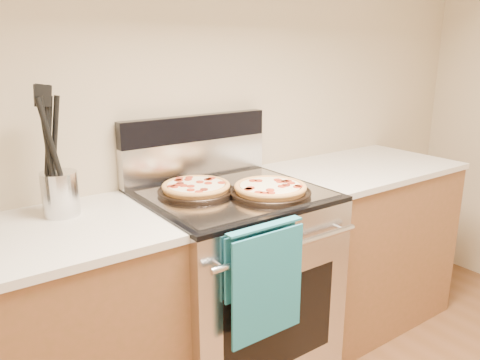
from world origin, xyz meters
TOP-DOWN VIEW (x-y plane):
  - wall_back at (0.00, 2.00)m, footprint 4.00×0.00m
  - range_body at (0.00, 1.65)m, footprint 0.76×0.68m
  - oven_window at (0.00, 1.31)m, footprint 0.56×0.01m
  - cooktop at (0.00, 1.65)m, footprint 0.76×0.68m
  - backsplash_lower at (0.00, 1.96)m, footprint 0.76×0.06m
  - backsplash_upper at (0.00, 1.96)m, footprint 0.76×0.06m
  - oven_handle at (0.00, 1.27)m, footprint 0.70×0.03m
  - dish_towel at (-0.12, 1.27)m, footprint 0.32×0.05m
  - foil_sheet at (0.00, 1.62)m, footprint 0.70×0.55m
  - cabinet_left at (-0.88, 1.68)m, footprint 1.00×0.62m
  - countertop_left at (-0.88, 1.68)m, footprint 1.02×0.64m
  - cabinet_right at (0.88, 1.68)m, footprint 1.00×0.62m
  - countertop_right at (0.88, 1.68)m, footprint 1.02×0.64m
  - pepperoni_pizza_back at (-0.14, 1.72)m, footprint 0.36×0.36m
  - pepperoni_pizza_front at (0.10, 1.52)m, footprint 0.39×0.39m
  - utensil_crock at (-0.67, 1.82)m, footprint 0.15×0.15m

SIDE VIEW (x-z plane):
  - cabinet_left at x=-0.88m, z-range 0.00..0.88m
  - cabinet_right at x=0.88m, z-range 0.00..0.88m
  - range_body at x=0.00m, z-range 0.00..0.90m
  - oven_window at x=0.00m, z-range 0.25..0.65m
  - dish_towel at x=-0.12m, z-range 0.49..0.91m
  - oven_handle at x=0.00m, z-range 0.79..0.81m
  - countertop_left at x=-0.88m, z-range 0.88..0.91m
  - countertop_right at x=0.88m, z-range 0.88..0.91m
  - cooktop at x=0.00m, z-range 0.90..0.92m
  - foil_sheet at x=0.00m, z-range 0.92..0.93m
  - pepperoni_pizza_back at x=-0.14m, z-range 0.93..0.97m
  - pepperoni_pizza_front at x=0.10m, z-range 0.93..0.97m
  - utensil_crock at x=-0.67m, z-range 0.91..1.08m
  - backsplash_lower at x=0.00m, z-range 0.92..1.10m
  - backsplash_upper at x=0.00m, z-range 1.10..1.22m
  - wall_back at x=0.00m, z-range -0.65..3.35m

